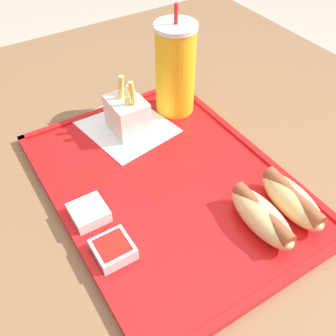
{
  "coord_description": "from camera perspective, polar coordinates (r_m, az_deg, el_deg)",
  "views": [
    {
      "loc": [
        0.37,
        -0.27,
        1.21
      ],
      "look_at": [
        -0.01,
        -0.04,
        0.77
      ],
      "focal_mm": 42.0,
      "sensor_mm": 36.0,
      "label": 1
    }
  ],
  "objects": [
    {
      "name": "soda_cup",
      "position": [
        0.75,
        1.06,
        14.13
      ],
      "size": [
        0.08,
        0.08,
        0.21
      ],
      "color": "gold",
      "rests_on": "food_tray"
    },
    {
      "name": "fries_carton",
      "position": [
        0.73,
        -5.94,
        7.75
      ],
      "size": [
        0.07,
        0.06,
        0.11
      ],
      "color": "silver",
      "rests_on": "food_tray"
    },
    {
      "name": "hot_dog_far",
      "position": [
        0.62,
        17.56,
        -4.38
      ],
      "size": [
        0.13,
        0.06,
        0.04
      ],
      "color": "#DBB270",
      "rests_on": "food_tray"
    },
    {
      "name": "sauce_cup_mayo",
      "position": [
        0.6,
        -11.42,
        -6.32
      ],
      "size": [
        0.05,
        0.05,
        0.02
      ],
      "color": "silver",
      "rests_on": "food_tray"
    },
    {
      "name": "paper_napkin",
      "position": [
        0.76,
        -6.14,
        6.1
      ],
      "size": [
        0.19,
        0.17,
        0.0
      ],
      "color": "white",
      "rests_on": "food_tray"
    },
    {
      "name": "sauce_cup_ketchup",
      "position": [
        0.55,
        -7.97,
        -11.58
      ],
      "size": [
        0.05,
        0.05,
        0.02
      ],
      "color": "silver",
      "rests_on": "food_tray"
    },
    {
      "name": "dining_table",
      "position": [
        0.96,
        2.2,
        -16.92
      ],
      "size": [
        1.27,
        1.09,
        0.73
      ],
      "color": "brown",
      "rests_on": "ground_plane"
    },
    {
      "name": "food_tray",
      "position": [
        0.65,
        -0.0,
        -2.19
      ],
      "size": [
        0.48,
        0.35,
        0.01
      ],
      "color": "red",
      "rests_on": "dining_table"
    },
    {
      "name": "hot_dog_near",
      "position": [
        0.58,
        13.46,
        -6.83
      ],
      "size": [
        0.13,
        0.05,
        0.04
      ],
      "color": "#DBB270",
      "rests_on": "food_tray"
    }
  ]
}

